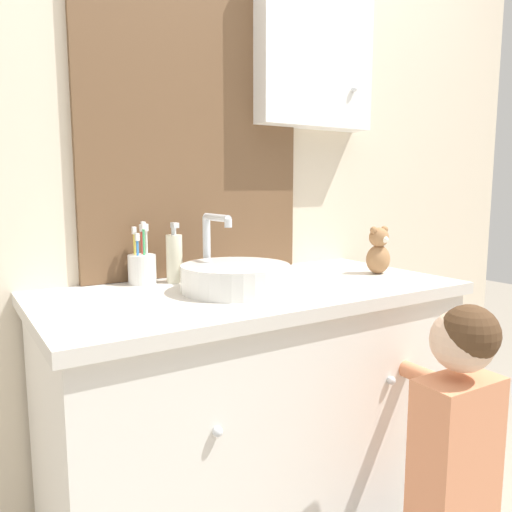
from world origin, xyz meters
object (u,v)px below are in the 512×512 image
(sink_basin, at_px, (235,276))
(toothbrush_holder, at_px, (142,267))
(child_figure, at_px, (455,460))
(teddy_bear, at_px, (378,251))
(soap_dispenser, at_px, (174,258))

(sink_basin, relative_size, toothbrush_holder, 1.88)
(child_figure, height_order, teddy_bear, teddy_bear)
(child_figure, bearing_deg, soap_dispenser, 121.17)
(sink_basin, bearing_deg, teddy_bear, -1.66)
(sink_basin, bearing_deg, toothbrush_holder, 128.30)
(sink_basin, xyz_separation_m, toothbrush_holder, (-0.19, 0.24, 0.01))
(sink_basin, relative_size, soap_dispenser, 1.93)
(sink_basin, xyz_separation_m, child_figure, (0.33, -0.50, -0.41))
(sink_basin, height_order, toothbrush_holder, sink_basin)
(toothbrush_holder, distance_m, child_figure, 0.99)
(sink_basin, xyz_separation_m, teddy_bear, (0.55, -0.02, 0.03))
(toothbrush_holder, relative_size, child_figure, 0.21)
(sink_basin, height_order, child_figure, sink_basin)
(sink_basin, xyz_separation_m, soap_dispenser, (-0.10, 0.21, 0.03))
(child_figure, xyz_separation_m, teddy_bear, (0.22, 0.48, 0.45))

